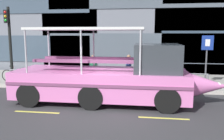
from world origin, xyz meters
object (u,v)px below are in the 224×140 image
Objects in this scene: traffic_light_pole at (9,38)px; duck_tour_boat at (113,78)px; pedestrian_mid_right at (93,65)px; pedestrian_near_bow at (170,65)px; leaned_bicycle at (15,75)px; parking_sign at (207,52)px; pedestrian_mid_left at (129,66)px.

duck_tour_boat is (6.29, -2.49, -1.70)m from traffic_light_pole.
duck_tour_boat reaches higher than pedestrian_mid_right.
duck_tour_boat reaches higher than pedestrian_near_bow.
traffic_light_pole reaches higher than duck_tour_boat.
pedestrian_near_bow is (9.13, 1.25, -1.58)m from traffic_light_pole.
pedestrian_mid_right is at bearing 12.38° from leaned_bicycle.
pedestrian_near_bow is at bearing 158.35° from parking_sign.
parking_sign is 10.95m from leaned_bicycle.
pedestrian_mid_right is at bearing 175.22° from pedestrian_mid_left.
pedestrian_mid_left is (-2.40, -0.17, -0.05)m from pedestrian_near_bow.
leaned_bicycle is (0.07, 0.27, -2.23)m from traffic_light_pole.
leaned_bicycle is 1.03× the size of pedestrian_near_bow.
leaned_bicycle is 0.19× the size of duck_tour_boat.
leaned_bicycle is 4.64m from pedestrian_mid_right.
traffic_light_pole is at bearing 158.39° from duck_tour_boat.
duck_tour_boat reaches higher than leaned_bicycle.
leaned_bicycle is at bearing -173.10° from pedestrian_mid_left.
traffic_light_pole reaches higher than parking_sign.
parking_sign is at bearing -6.47° from pedestrian_mid_right.
pedestrian_near_bow is (9.05, 0.98, 0.65)m from leaned_bicycle.
pedestrian_mid_left is 2.17m from pedestrian_mid_right.
traffic_light_pole is 9.35m from pedestrian_near_bow.
pedestrian_near_bow is at bearing 52.75° from duck_tour_boat.
parking_sign is 1.75× the size of pedestrian_mid_right.
traffic_light_pole is 10.96m from parking_sign.
leaned_bicycle is at bearing -178.59° from parking_sign.
leaned_bicycle is 6.73m from pedestrian_mid_left.
pedestrian_mid_left is at bearing 172.67° from parking_sign.
pedestrian_near_bow reaches higher than pedestrian_mid_left.
pedestrian_near_bow is (2.84, 3.74, 0.12)m from duck_tour_boat.
pedestrian_near_bow is at bearing 4.13° from pedestrian_mid_left.
pedestrian_near_bow is 1.09× the size of pedestrian_mid_right.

